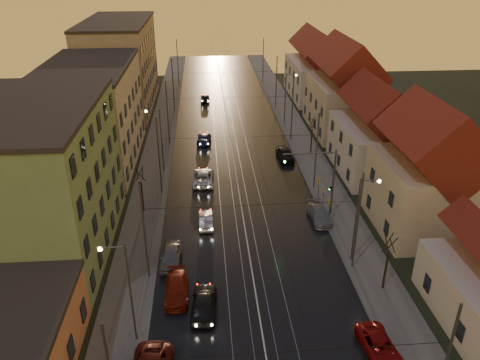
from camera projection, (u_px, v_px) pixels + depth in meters
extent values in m
plane|color=black|center=(266.00, 355.00, 31.39)|extent=(160.00, 160.00, 0.00)
cube|color=black|center=(230.00, 140.00, 67.20)|extent=(16.00, 120.00, 0.04)
cube|color=#4C4C4C|center=(160.00, 141.00, 66.48)|extent=(4.00, 120.00, 0.15)
cube|color=#4C4C4C|center=(299.00, 137.00, 67.87)|extent=(4.00, 120.00, 0.15)
cube|color=gray|center=(215.00, 140.00, 67.03)|extent=(0.06, 120.00, 0.03)
cube|color=gray|center=(225.00, 140.00, 67.13)|extent=(0.06, 120.00, 0.03)
cube|color=gray|center=(236.00, 139.00, 67.24)|extent=(0.06, 120.00, 0.03)
cube|color=gray|center=(246.00, 139.00, 67.34)|extent=(0.06, 120.00, 0.03)
cube|color=#6D8A58|center=(43.00, 184.00, 39.85)|extent=(10.00, 18.00, 13.00)
cube|color=#BAAD90|center=(92.00, 116.00, 57.97)|extent=(10.00, 20.00, 12.00)
cube|color=#93785F|center=(120.00, 66.00, 79.02)|extent=(10.00, 24.00, 14.00)
cube|color=#BDAB91|center=(424.00, 195.00, 44.47)|extent=(8.50, 10.00, 7.00)
pyramid|color=#5B1D14|center=(434.00, 142.00, 42.10)|extent=(8.67, 10.20, 3.80)
cube|color=silver|center=(377.00, 148.00, 56.33)|extent=(9.00, 12.00, 6.00)
pyramid|color=#5B1D14|center=(382.00, 112.00, 54.31)|extent=(9.18, 12.24, 3.20)
cube|color=#BDAB91|center=(343.00, 106.00, 69.43)|extent=(9.00, 14.00, 7.50)
pyramid|color=#5B1D14|center=(347.00, 67.00, 66.91)|extent=(9.18, 14.28, 4.00)
cube|color=silver|center=(316.00, 79.00, 85.77)|extent=(9.00, 16.00, 6.50)
pyramid|color=#5B1D14|center=(318.00, 52.00, 83.57)|extent=(9.18, 16.32, 3.50)
cylinder|color=#595B60|center=(144.00, 231.00, 36.87)|extent=(0.16, 0.16, 9.00)
cylinder|color=#595B60|center=(358.00, 222.00, 38.07)|extent=(0.16, 0.16, 9.00)
cylinder|color=#595B60|center=(159.00, 157.00, 50.30)|extent=(0.16, 0.16, 9.00)
cylinder|color=#595B60|center=(316.00, 152.00, 51.50)|extent=(0.16, 0.16, 9.00)
cylinder|color=#595B60|center=(168.00, 113.00, 63.73)|extent=(0.16, 0.16, 9.00)
cylinder|color=#595B60|center=(292.00, 110.00, 64.94)|extent=(0.16, 0.16, 9.00)
cylinder|color=#595B60|center=(173.00, 85.00, 77.16)|extent=(0.16, 0.16, 9.00)
cylinder|color=#595B60|center=(276.00, 83.00, 78.37)|extent=(0.16, 0.16, 9.00)
cylinder|color=#595B60|center=(178.00, 62.00, 93.28)|extent=(0.16, 0.16, 9.00)
cylinder|color=#595B60|center=(263.00, 61.00, 94.48)|extent=(0.16, 0.16, 9.00)
cylinder|color=#595B60|center=(131.00, 295.00, 30.81)|extent=(0.14, 0.14, 8.00)
cylinder|color=#595B60|center=(112.00, 247.00, 29.08)|extent=(1.60, 0.10, 0.10)
sphere|color=#FFD88C|center=(100.00, 249.00, 29.08)|extent=(0.32, 0.32, 0.32)
cylinder|color=#595B60|center=(356.00, 221.00, 39.20)|extent=(0.14, 0.14, 8.00)
cylinder|color=#595B60|center=(371.00, 180.00, 37.59)|extent=(1.60, 0.10, 0.10)
sphere|color=#FFD88C|center=(379.00, 181.00, 37.68)|extent=(0.32, 0.32, 0.32)
cylinder|color=#595B60|center=(162.00, 141.00, 55.88)|extent=(0.14, 0.14, 8.00)
cylinder|color=#595B60|center=(152.00, 110.00, 54.15)|extent=(1.60, 0.10, 0.10)
sphere|color=#FFD88C|center=(146.00, 111.00, 54.15)|extent=(0.32, 0.32, 0.32)
cylinder|color=#595B60|center=(285.00, 100.00, 71.44)|extent=(0.14, 0.14, 8.00)
cylinder|color=#595B60|center=(292.00, 75.00, 69.82)|extent=(1.60, 0.10, 0.10)
sphere|color=#FFD88C|center=(296.00, 75.00, 69.92)|extent=(0.32, 0.32, 0.32)
cylinder|color=#595B60|center=(333.00, 183.00, 46.56)|extent=(0.20, 0.20, 7.20)
cylinder|color=#595B60|center=(310.00, 153.00, 44.92)|extent=(5.20, 0.14, 0.14)
imported|color=black|center=(285.00, 160.00, 45.02)|extent=(0.15, 0.18, 0.90)
sphere|color=#19FF3F|center=(285.00, 162.00, 44.98)|extent=(0.20, 0.20, 0.20)
cylinder|color=black|center=(142.00, 197.00, 47.82)|extent=(0.18, 0.18, 3.50)
cylinder|color=black|center=(142.00, 174.00, 46.79)|extent=(0.37, 0.92, 1.61)
cylinder|color=black|center=(139.00, 174.00, 46.90)|extent=(0.91, 0.40, 1.61)
cylinder|color=black|center=(138.00, 175.00, 46.60)|extent=(0.37, 0.92, 1.61)
cylinder|color=black|center=(141.00, 176.00, 46.51)|extent=(0.84, 0.54, 1.62)
cylinder|color=black|center=(385.00, 271.00, 36.71)|extent=(0.18, 0.18, 3.50)
cylinder|color=black|center=(392.00, 244.00, 35.68)|extent=(0.37, 0.92, 1.61)
cylinder|color=black|center=(388.00, 243.00, 35.79)|extent=(0.91, 0.40, 1.61)
cylinder|color=black|center=(387.00, 245.00, 35.49)|extent=(0.37, 0.92, 1.61)
cylinder|color=black|center=(392.00, 246.00, 35.40)|extent=(0.84, 0.54, 1.62)
cylinder|color=black|center=(311.00, 142.00, 61.79)|extent=(0.18, 0.18, 3.50)
cylinder|color=black|center=(314.00, 123.00, 60.77)|extent=(0.37, 0.92, 1.61)
cylinder|color=black|center=(312.00, 123.00, 60.88)|extent=(0.91, 0.40, 1.61)
cylinder|color=black|center=(311.00, 123.00, 60.58)|extent=(0.37, 0.92, 1.61)
cylinder|color=black|center=(314.00, 124.00, 60.49)|extent=(0.84, 0.54, 1.62)
imported|color=black|center=(204.00, 303.00, 34.87)|extent=(2.20, 4.71, 1.56)
imported|color=#9E9EA3|center=(206.00, 220.00, 45.95)|extent=(1.37, 3.80, 1.25)
imported|color=#B6B6B6|center=(203.00, 177.00, 54.46)|extent=(2.58, 5.23, 1.43)
imported|color=#161C42|center=(204.00, 138.00, 65.92)|extent=(2.22, 4.72, 1.33)
imported|color=black|center=(205.00, 98.00, 83.91)|extent=(1.61, 3.92, 1.33)
imported|color=maroon|center=(177.00, 289.00, 36.50)|extent=(1.95, 4.55, 1.31)
imported|color=gray|center=(171.00, 256.00, 40.30)|extent=(1.88, 4.31, 1.45)
imported|color=maroon|center=(379.00, 346.00, 31.24)|extent=(2.44, 4.57, 1.22)
imported|color=#939498|center=(319.00, 214.00, 46.89)|extent=(1.99, 4.56, 1.30)
imported|color=black|center=(285.00, 154.00, 60.45)|extent=(2.13, 4.61, 1.53)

